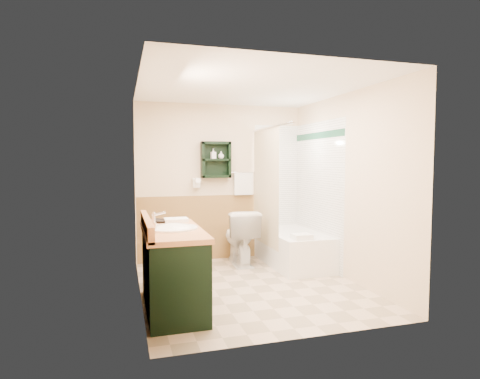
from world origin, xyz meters
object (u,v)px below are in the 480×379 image
at_px(vanity, 173,269).
at_px(soap_bottle_b, 221,156).
at_px(hair_dryer, 196,183).
at_px(wall_shelf, 216,160).
at_px(toilet, 240,237).
at_px(bathtub, 292,248).
at_px(soap_bottle_a, 213,156).
at_px(vanity_book, 152,211).

distance_m(vanity, soap_bottle_b, 2.43).
bearing_deg(hair_dryer, vanity, -107.36).
bearing_deg(wall_shelf, toilet, -48.43).
bearing_deg(toilet, wall_shelf, -45.74).
relative_size(bathtub, soap_bottle_b, 13.14).
distance_m(wall_shelf, hair_dryer, 0.46).
bearing_deg(wall_shelf, soap_bottle_b, -3.60).
distance_m(hair_dryer, soap_bottle_a, 0.48).
bearing_deg(soap_bottle_b, wall_shelf, 176.40).
bearing_deg(soap_bottle_b, soap_bottle_a, 180.00).
xyz_separation_m(toilet, vanity_book, (-1.35, -1.02, 0.56)).
bearing_deg(soap_bottle_a, hair_dryer, 173.36).
relative_size(bathtub, soap_bottle_a, 9.78).
relative_size(hair_dryer, soap_bottle_a, 1.56).
xyz_separation_m(bathtub, soap_bottle_b, (-0.95, 0.55, 1.36)).
relative_size(vanity, soap_bottle_a, 8.58).
height_order(hair_dryer, vanity, hair_dryer).
distance_m(soap_bottle_a, soap_bottle_b, 0.12).
height_order(vanity, vanity_book, vanity_book).
xyz_separation_m(hair_dryer, bathtub, (1.33, -0.58, -0.95)).
bearing_deg(soap_bottle_b, vanity_book, -130.48).
relative_size(hair_dryer, soap_bottle_b, 2.10).
distance_m(wall_shelf, vanity_book, 1.81).
xyz_separation_m(bathtub, vanity_book, (-2.08, -0.78, 0.71)).
height_order(hair_dryer, toilet, hair_dryer).
distance_m(vanity, vanity_book, 0.78).
bearing_deg(soap_bottle_b, vanity, -117.48).
distance_m(vanity_book, soap_bottle_b, 1.87).
distance_m(wall_shelf, soap_bottle_b, 0.10).
height_order(hair_dryer, vanity_book, hair_dryer).
relative_size(bathtub, toilet, 1.84).
bearing_deg(vanity, soap_bottle_b, 62.52).
relative_size(toilet, soap_bottle_a, 5.32).
height_order(bathtub, vanity_book, vanity_book).
xyz_separation_m(wall_shelf, soap_bottle_a, (-0.04, -0.01, 0.05)).
height_order(vanity, bathtub, vanity).
bearing_deg(vanity_book, soap_bottle_a, 68.17).
height_order(wall_shelf, vanity_book, wall_shelf).
xyz_separation_m(bathtub, toilet, (-0.74, 0.23, 0.15)).
distance_m(wall_shelf, vanity, 2.37).
bearing_deg(bathtub, vanity_book, -159.38).
height_order(hair_dryer, soap_bottle_b, soap_bottle_b).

